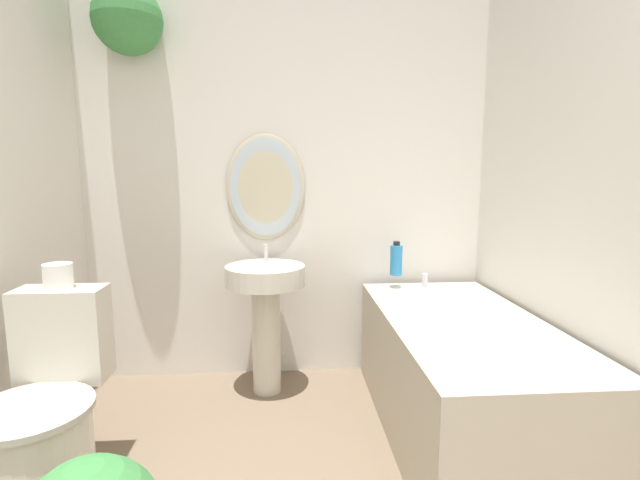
# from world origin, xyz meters

# --- Properties ---
(wall_back) EXTENTS (2.50, 0.37, 2.40)m
(wall_back) POSITION_xyz_m (-0.11, 2.60, 1.31)
(wall_back) COLOR silver
(wall_back) RESTS_ON ground_plane
(toilet) EXTENTS (0.43, 0.58, 0.79)m
(toilet) POSITION_xyz_m (-0.92, 1.46, 0.31)
(toilet) COLOR beige
(toilet) RESTS_ON ground_plane
(pedestal_sink) EXTENTS (0.44, 0.44, 0.83)m
(pedestal_sink) POSITION_xyz_m (-0.13, 2.33, 0.52)
(pedestal_sink) COLOR beige
(pedestal_sink) RESTS_ON ground_plane
(bathtub) EXTENTS (0.71, 1.45, 0.65)m
(bathtub) POSITION_xyz_m (0.81, 1.81, 0.30)
(bathtub) COLOR #B2A893
(bathtub) RESTS_ON ground_plane
(shampoo_bottle) EXTENTS (0.07, 0.07, 0.20)m
(shampoo_bottle) POSITION_xyz_m (0.63, 2.42, 0.74)
(shampoo_bottle) COLOR #2D84C6
(shampoo_bottle) RESTS_ON bathtub
(toilet_paper_roll) EXTENTS (0.11, 0.11, 0.10)m
(toilet_paper_roll) POSITION_xyz_m (-0.92, 1.67, 0.84)
(toilet_paper_roll) COLOR white
(toilet_paper_roll) RESTS_ON toilet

